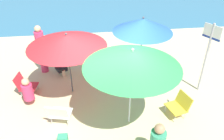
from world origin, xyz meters
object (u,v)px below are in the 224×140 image
Objects in this scene: umbrella_red at (67,41)px; person_c at (59,60)px; person_a at (41,49)px; umbrella_blue at (143,25)px; beach_chair_d at (94,61)px; beach_chair_a at (59,113)px; person_d at (28,91)px; beach_chair_c at (25,84)px; umbrella_green at (132,59)px; beach_chair_b at (180,105)px; warning_sign at (208,48)px.

umbrella_red reaches higher than person_c.
umbrella_blue is at bearing 114.46° from person_a.
beach_chair_a is at bearing -3.99° from beach_chair_d.
umbrella_red is 1.72m from person_c.
person_d is (-3.31, -0.80, -1.44)m from umbrella_blue.
beach_chair_c is at bearing -175.45° from umbrella_blue.
beach_chair_d is (-0.74, 2.61, -1.51)m from umbrella_green.
umbrella_blue is 3.11× the size of beach_chair_d.
beach_chair_b is at bearing 57.66° from beach_chair_d.
person_a reaches higher than beach_chair_c.
umbrella_green is (-0.68, -1.86, -0.01)m from umbrella_blue.
beach_chair_c is at bearing 5.37° from person_d.
person_c is (0.53, -0.13, -0.38)m from person_a.
beach_chair_d is 1.18m from person_c.
warning_sign reaches higher than person_c.
beach_chair_b is 0.38× the size of person_a.
umbrella_blue is 3.03m from person_c.
warning_sign reaches higher than person_d.
umbrella_blue is 3.31m from beach_chair_a.
beach_chair_b is 4.43m from beach_chair_c.
warning_sign is at bearing 24.65° from umbrella_green.
beach_chair_a is 0.99× the size of beach_chair_d.
umbrella_red is 1.30× the size of person_a.
umbrella_green is at bearing -110.09° from umbrella_blue.
umbrella_red reaches higher than person_d.
umbrella_red reaches higher than beach_chair_c.
person_d is at bearing 33.51° from person_a.
umbrella_blue is 1.91m from warning_sign.
beach_chair_a is at bearing 55.47° from person_a.
beach_chair_a reaches higher than beach_chair_b.
umbrella_red is 1.95m from beach_chair_c.
umbrella_green is at bearing 81.88° from person_a.
warning_sign reaches higher than beach_chair_a.
warning_sign is (5.21, -0.49, 1.11)m from beach_chair_c.
beach_chair_d is 0.78× the size of person_d.
person_c is 0.45× the size of warning_sign.
beach_chair_d reaches higher than beach_chair_c.
beach_chair_c is (-4.18, 1.47, -0.04)m from beach_chair_b.
umbrella_red is 3.39m from beach_chair_b.
person_d reaches higher than beach_chair_b.
beach_chair_d is at bearing 126.06° from person_a.
beach_chair_d is 0.41× the size of person_a.
beach_chair_c is 5.35m from warning_sign.
umbrella_red is 2.08m from umbrella_green.
warning_sign is at bearing -152.08° from beach_chair_b.
warning_sign is at bearing 81.72° from beach_chair_d.
person_c is at bearing 56.95° from beach_chair_c.
umbrella_green reaches higher than person_c.
umbrella_red is 1.91m from beach_chair_d.
beach_chair_c is at bearing -45.84° from beach_chair_d.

